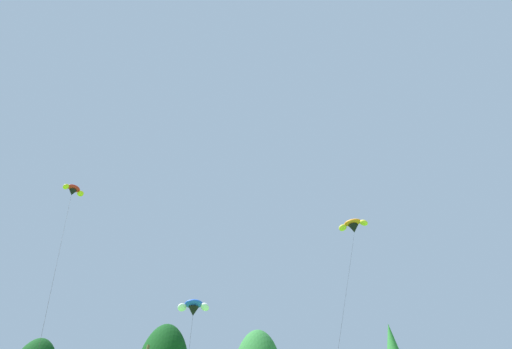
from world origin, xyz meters
TOP-DOWN VIEW (x-y plane):
  - parafoil_kite_high_red_yellow at (-19.32, 36.83)m, footprint 13.90×16.39m
  - parafoil_kite_mid_blue_white at (-4.16, 33.92)m, footprint 5.89×15.62m
  - parafoil_kite_far_orange at (10.00, 47.31)m, footprint 7.48×21.24m

SIDE VIEW (x-z plane):
  - parafoil_kite_mid_blue_white at x=-4.16m, z-range 6.02..16.12m
  - parafoil_kite_far_orange at x=10.00m, z-range 12.41..35.66m
  - parafoil_kite_high_red_yellow at x=-19.32m, z-range 12.90..36.77m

